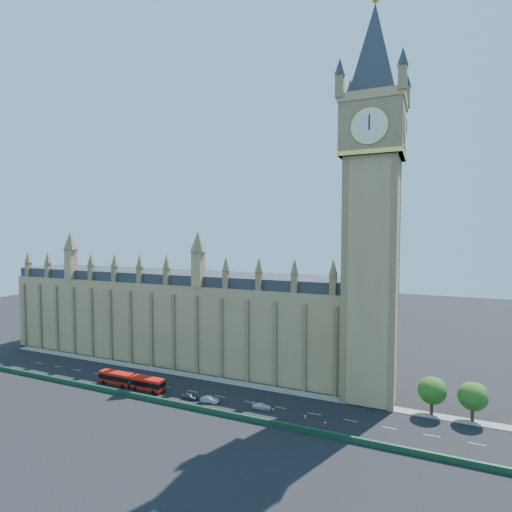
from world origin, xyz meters
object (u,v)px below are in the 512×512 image
at_px(car_grey, 190,396).
at_px(car_silver, 210,400).
at_px(car_white, 262,406).
at_px(red_bus, 131,381).

relative_size(car_grey, car_silver, 0.94).
distance_m(car_grey, car_white, 18.35).
height_order(car_grey, car_white, car_grey).
xyz_separation_m(red_bus, car_grey, (18.20, -0.14, -1.08)).
bearing_deg(car_grey, red_bus, 91.72).
height_order(car_grey, car_silver, car_silver).
relative_size(red_bus, car_grey, 4.83).
distance_m(red_bus, car_white, 36.51).
bearing_deg(car_white, car_grey, 87.96).
bearing_deg(car_white, car_silver, 89.47).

